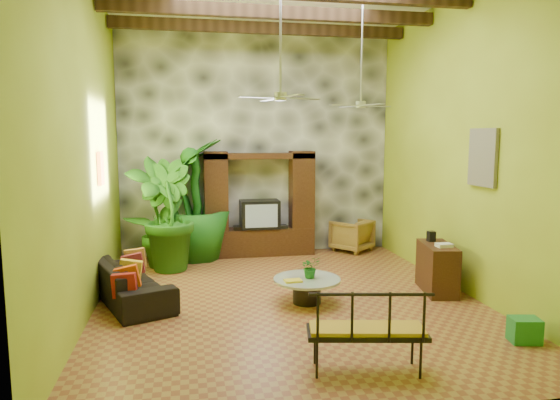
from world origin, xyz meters
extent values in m
plane|color=brown|center=(0.00, 0.00, 0.00)|extent=(7.00, 7.00, 0.00)
cube|color=olive|center=(0.00, 3.50, 2.50)|extent=(6.00, 0.02, 5.00)
cube|color=olive|center=(-3.00, 0.00, 2.50)|extent=(0.02, 7.00, 5.00)
cube|color=olive|center=(3.00, 0.00, 2.50)|extent=(0.02, 7.00, 5.00)
cube|color=#303237|center=(0.00, 3.44, 2.50)|extent=(5.98, 0.10, 4.98)
cube|color=#352111|center=(0.00, 1.30, 4.78)|extent=(5.95, 0.16, 0.22)
cube|color=#352111|center=(0.00, 2.60, 4.78)|extent=(5.95, 0.16, 0.22)
cube|color=black|center=(0.00, 3.14, 0.30)|extent=(2.40, 0.50, 0.60)
cube|color=black|center=(-0.95, 3.14, 1.30)|extent=(0.50, 0.48, 2.00)
cube|color=black|center=(0.95, 3.14, 1.30)|extent=(0.50, 0.48, 2.00)
cube|color=black|center=(0.00, 3.14, 2.20)|extent=(2.40, 0.48, 0.12)
cube|color=black|center=(0.00, 3.12, 0.92)|extent=(0.85, 0.52, 0.62)
cube|color=#8C99A8|center=(0.00, 2.85, 0.92)|extent=(0.70, 0.02, 0.50)
cylinder|color=#ACACB1|center=(-0.20, -0.40, 4.10)|extent=(0.04, 0.04, 1.80)
cylinder|color=#ACACB1|center=(-0.20, -0.40, 3.20)|extent=(0.18, 0.18, 0.12)
cube|color=#ACACB1|center=(0.15, -0.31, 3.18)|extent=(0.58, 0.26, 0.01)
cube|color=#ACACB1|center=(-0.29, -0.05, 3.18)|extent=(0.26, 0.58, 0.01)
cube|color=#ACACB1|center=(-0.55, -0.49, 3.18)|extent=(0.58, 0.26, 0.01)
cube|color=#ACACB1|center=(-0.11, -0.75, 3.18)|extent=(0.26, 0.58, 0.01)
cylinder|color=#ACACB1|center=(1.60, 1.20, 4.10)|extent=(0.04, 0.04, 1.80)
cylinder|color=#ACACB1|center=(1.60, 1.20, 3.20)|extent=(0.18, 0.18, 0.12)
cube|color=#ACACB1|center=(1.95, 1.29, 3.18)|extent=(0.58, 0.26, 0.01)
cube|color=#ACACB1|center=(1.51, 1.55, 3.18)|extent=(0.26, 0.58, 0.01)
cube|color=#ACACB1|center=(1.25, 1.11, 3.18)|extent=(0.58, 0.26, 0.01)
cube|color=#ACACB1|center=(1.69, 0.85, 3.18)|extent=(0.26, 0.58, 0.01)
cube|color=gold|center=(-2.96, 1.00, 2.10)|extent=(0.06, 0.32, 0.55)
cube|color=teal|center=(2.96, -0.60, 2.30)|extent=(0.06, 0.70, 0.90)
imported|color=black|center=(-2.48, 0.41, 0.31)|extent=(1.57, 2.32, 0.63)
imported|color=olive|center=(2.14, 3.13, 0.36)|extent=(1.11, 1.11, 0.73)
imported|color=#26681B|center=(-2.17, 2.47, 1.11)|extent=(1.41, 1.28, 2.23)
imported|color=#236019|center=(-1.98, 2.27, 1.09)|extent=(1.48, 1.54, 2.18)
imported|color=#1D671B|center=(-1.39, 3.06, 1.29)|extent=(1.56, 1.56, 2.57)
cylinder|color=black|center=(0.27, -0.20, 0.18)|extent=(0.45, 0.45, 0.36)
cylinder|color=silver|center=(0.27, -0.20, 0.38)|extent=(1.06, 1.06, 0.04)
imported|color=#19601C|center=(0.33, -0.16, 0.57)|extent=(0.36, 0.33, 0.34)
cube|color=yellow|center=(0.01, -0.33, 0.41)|extent=(0.27, 0.20, 0.03)
cube|color=black|center=(0.37, -2.57, 0.45)|extent=(1.39, 0.69, 0.05)
cube|color=gold|center=(0.37, -2.57, 0.49)|extent=(1.31, 0.63, 0.06)
cube|color=black|center=(0.37, -2.81, 0.72)|extent=(1.31, 0.29, 0.54)
cube|color=black|center=(2.57, -0.04, 0.41)|extent=(0.65, 1.09, 0.82)
cube|color=#1C6B2D|center=(2.65, -2.20, 0.16)|extent=(0.41, 0.34, 0.32)
camera|label=1|loc=(-1.57, -7.63, 2.63)|focal=32.00mm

